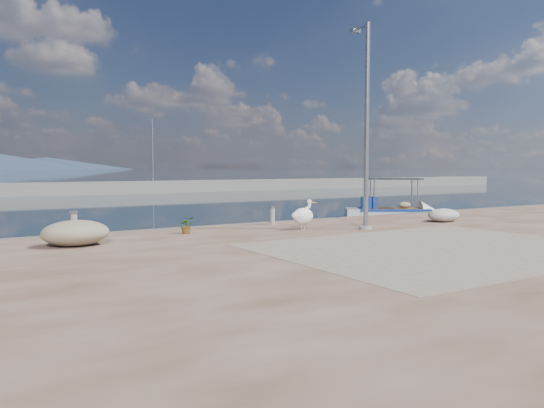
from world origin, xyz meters
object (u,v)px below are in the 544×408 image
Objects in this scene: boat_right at (392,214)px; bollard_near at (273,214)px; pelican at (303,215)px; lamp_post at (366,133)px.

bollard_near is (-9.44, -3.40, 0.68)m from boat_right.
boat_right is 4.82× the size of pelican.
bollard_near is at bearing -126.84° from boat_right.
boat_right is at bearing 19.79° from bollard_near.
boat_right is 10.06m from bollard_near.
boat_right is 10.48m from lamp_post.
bollard_near is (-0.03, 1.96, -0.11)m from pelican.
lamp_post is (1.90, -1.00, 2.82)m from pelican.
lamp_post is at bearing -106.36° from boat_right.
lamp_post reaches higher than pelican.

